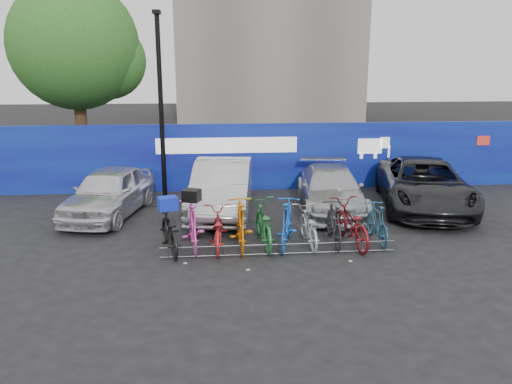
{
  "coord_description": "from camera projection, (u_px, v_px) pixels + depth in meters",
  "views": [
    {
      "loc": [
        -1.54,
        -11.64,
        4.38
      ],
      "look_at": [
        -0.32,
        2.0,
        0.91
      ],
      "focal_mm": 35.0,
      "sensor_mm": 36.0,
      "label": 1
    }
  ],
  "objects": [
    {
      "name": "bike_0",
      "position": [
        169.0,
        230.0,
        12.05
      ],
      "size": [
        1.14,
        2.09,
        1.04
      ],
      "primitive_type": "imported",
      "rotation": [
        0.0,
        0.0,
        3.38
      ],
      "color": "black",
      "rests_on": "ground"
    },
    {
      "name": "car_1",
      "position": [
        222.0,
        187.0,
        15.14
      ],
      "size": [
        2.24,
        5.0,
        1.59
      ],
      "primitive_type": "imported",
      "rotation": [
        0.0,
        0.0,
        -0.12
      ],
      "color": "#ABAAB0",
      "rests_on": "ground"
    },
    {
      "name": "bike_1",
      "position": [
        193.0,
        225.0,
        12.24
      ],
      "size": [
        0.76,
        2.03,
        1.19
      ],
      "primitive_type": "imported",
      "rotation": [
        0.0,
        0.0,
        3.24
      ],
      "color": "#EE49B9",
      "rests_on": "ground"
    },
    {
      "name": "bike_5",
      "position": [
        287.0,
        223.0,
        12.34
      ],
      "size": [
        1.06,
        2.08,
        1.2
      ],
      "primitive_type": "imported",
      "rotation": [
        0.0,
        0.0,
        2.88
      ],
      "color": "#1952B1",
      "rests_on": "ground"
    },
    {
      "name": "bike_rack",
      "position": [
        279.0,
        249.0,
        11.83
      ],
      "size": [
        5.6,
        0.03,
        0.3
      ],
      "color": "#595B60",
      "rests_on": "ground"
    },
    {
      "name": "lamppost",
      "position": [
        161.0,
        100.0,
        16.58
      ],
      "size": [
        0.25,
        0.5,
        6.11
      ],
      "color": "black",
      "rests_on": "ground"
    },
    {
      "name": "ground",
      "position": [
        276.0,
        247.0,
        12.45
      ],
      "size": [
        100.0,
        100.0,
        0.0
      ],
      "primitive_type": "plane",
      "color": "black",
      "rests_on": "ground"
    },
    {
      "name": "tree",
      "position": [
        81.0,
        49.0,
        20.33
      ],
      "size": [
        5.4,
        5.2,
        7.8
      ],
      "color": "#382314",
      "rests_on": "ground"
    },
    {
      "name": "bike_7",
      "position": [
        334.0,
        224.0,
        12.52
      ],
      "size": [
        0.6,
        1.82,
        1.08
      ],
      "primitive_type": "imported",
      "rotation": [
        0.0,
        0.0,
        3.09
      ],
      "color": "black",
      "rests_on": "ground"
    },
    {
      "name": "bike_9",
      "position": [
        377.0,
        223.0,
        12.65
      ],
      "size": [
        0.5,
        1.71,
        1.02
      ],
      "primitive_type": "imported",
      "rotation": [
        0.0,
        0.0,
        3.13
      ],
      "color": "navy",
      "rests_on": "ground"
    },
    {
      "name": "bike_3",
      "position": [
        241.0,
        224.0,
        12.2
      ],
      "size": [
        0.6,
        2.05,
        1.23
      ],
      "primitive_type": "imported",
      "rotation": [
        0.0,
        0.0,
        3.13
      ],
      "color": "#D16A09",
      "rests_on": "ground"
    },
    {
      "name": "car_3",
      "position": [
        424.0,
        184.0,
        15.66
      ],
      "size": [
        3.75,
        5.95,
        1.53
      ],
      "primitive_type": "imported",
      "rotation": [
        0.0,
        0.0,
        -0.23
      ],
      "color": "black",
      "rests_on": "ground"
    },
    {
      "name": "bike_4",
      "position": [
        263.0,
        224.0,
        12.46
      ],
      "size": [
        0.86,
        2.14,
        1.1
      ],
      "primitive_type": "imported",
      "rotation": [
        0.0,
        0.0,
        3.2
      ],
      "color": "#206E32",
      "rests_on": "ground"
    },
    {
      "name": "cargo_topcase",
      "position": [
        192.0,
        195.0,
        12.06
      ],
      "size": [
        0.49,
        0.46,
        0.29
      ],
      "primitive_type": "cube",
      "rotation": [
        0.0,
        0.0,
        -0.35
      ],
      "color": "black",
      "rests_on": "bike_1"
    },
    {
      "name": "cargo_crate",
      "position": [
        168.0,
        203.0,
        11.89
      ],
      "size": [
        0.52,
        0.45,
        0.32
      ],
      "primitive_type": "cube",
      "rotation": [
        0.0,
        0.0,
        0.3
      ],
      "color": "#0F25BA",
      "rests_on": "bike_0"
    },
    {
      "name": "bike_6",
      "position": [
        308.0,
        226.0,
        12.49
      ],
      "size": [
        0.69,
        1.83,
        0.95
      ],
      "primitive_type": "imported",
      "rotation": [
        0.0,
        0.0,
        3.17
      ],
      "color": "#ACADB5",
      "rests_on": "ground"
    },
    {
      "name": "car_0",
      "position": [
        109.0,
        192.0,
        14.87
      ],
      "size": [
        2.59,
        4.55,
        1.46
      ],
      "primitive_type": "imported",
      "rotation": [
        0.0,
        0.0,
        -0.21
      ],
      "color": "silver",
      "rests_on": "ground"
    },
    {
      "name": "bike_2",
      "position": [
        217.0,
        229.0,
        12.23
      ],
      "size": [
        0.69,
        1.9,
        0.99
      ],
      "primitive_type": "imported",
      "rotation": [
        0.0,
        0.0,
        3.13
      ],
      "color": "red",
      "rests_on": "ground"
    },
    {
      "name": "bike_8",
      "position": [
        351.0,
        223.0,
        12.48
      ],
      "size": [
        0.97,
        2.18,
        1.11
      ],
      "primitive_type": "imported",
      "rotation": [
        0.0,
        0.0,
        3.26
      ],
      "color": "maroon",
      "rests_on": "ground"
    },
    {
      "name": "car_2",
      "position": [
        331.0,
        189.0,
        15.48
      ],
      "size": [
        2.29,
        4.73,
        1.33
      ],
      "primitive_type": "imported",
      "rotation": [
        0.0,
        0.0,
        -0.1
      ],
      "color": "#ADAEB2",
      "rests_on": "ground"
    },
    {
      "name": "hoarding",
      "position": [
        255.0,
        157.0,
        17.95
      ],
      "size": [
        22.0,
        0.18,
        2.4
      ],
      "color": "#0F097D",
      "rests_on": "ground"
    }
  ]
}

